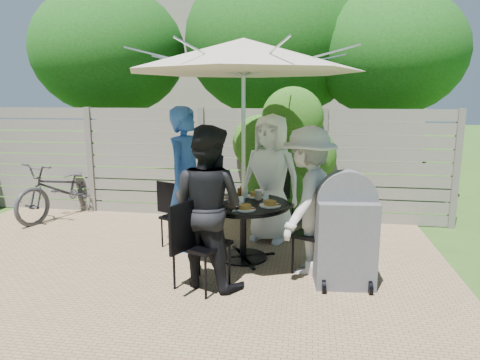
% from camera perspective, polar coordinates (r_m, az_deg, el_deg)
% --- Properties ---
extents(backyard_envelope, '(60.00, 60.00, 5.00)m').
position_cam_1_polar(backyard_envelope, '(14.29, 2.56, 13.36)').
color(backyard_envelope, '#2F5219').
rests_on(backyard_envelope, ground).
extents(patio_table, '(1.42, 1.42, 0.74)m').
position_cam_1_polar(patio_table, '(5.34, 0.44, -5.35)').
color(patio_table, black).
rests_on(patio_table, ground).
extents(umbrella, '(3.51, 3.51, 2.69)m').
position_cam_1_polar(umbrella, '(5.14, 0.47, 16.27)').
color(umbrella, silver).
rests_on(umbrella, ground).
extents(chair_back, '(0.63, 0.75, 0.98)m').
position_cam_1_polar(chair_back, '(6.24, 4.56, -5.06)').
color(chair_back, black).
rests_on(chair_back, ground).
extents(person_back, '(1.02, 0.82, 1.80)m').
position_cam_1_polar(person_back, '(5.98, 4.11, 0.19)').
color(person_back, white).
rests_on(person_back, ground).
extents(chair_left, '(0.67, 0.56, 0.88)m').
position_cam_1_polar(chair_left, '(5.90, -7.95, -6.39)').
color(chair_left, black).
rests_on(chair_left, ground).
extents(person_left, '(0.65, 0.80, 1.91)m').
position_cam_1_polar(person_left, '(5.65, -7.04, 0.06)').
color(person_left, blue).
rests_on(person_left, ground).
extents(chair_front, '(0.64, 0.77, 1.01)m').
position_cam_1_polar(chair_front, '(4.62, -5.22, -10.84)').
color(chair_front, black).
rests_on(chair_front, ground).
extents(person_front, '(1.01, 0.90, 1.74)m').
position_cam_1_polar(person_front, '(4.55, -4.38, -3.62)').
color(person_front, black).
rests_on(person_front, ground).
extents(chair_right, '(0.74, 0.62, 0.96)m').
position_cam_1_polar(chair_right, '(5.06, 10.32, -9.15)').
color(chair_right, black).
rests_on(chair_right, ground).
extents(person_right, '(0.95, 1.25, 1.71)m').
position_cam_1_polar(person_right, '(4.94, 9.04, -2.78)').
color(person_right, '#B6B3B0').
rests_on(person_right, ground).
extents(plate_back, '(0.26, 0.26, 0.06)m').
position_cam_1_polar(plate_back, '(5.59, 2.15, -1.99)').
color(plate_back, white).
rests_on(plate_back, patio_table).
extents(plate_left, '(0.26, 0.26, 0.06)m').
position_cam_1_polar(plate_left, '(5.44, -2.92, -2.34)').
color(plate_left, white).
rests_on(plate_left, patio_table).
extents(plate_front, '(0.26, 0.26, 0.06)m').
position_cam_1_polar(plate_front, '(4.97, -1.47, -3.64)').
color(plate_front, white).
rests_on(plate_front, patio_table).
extents(plate_right, '(0.26, 0.26, 0.06)m').
position_cam_1_polar(plate_right, '(5.12, 4.03, -3.21)').
color(plate_right, white).
rests_on(plate_right, patio_table).
extents(plate_extra, '(0.24, 0.24, 0.06)m').
position_cam_1_polar(plate_extra, '(4.94, 0.70, -3.73)').
color(plate_extra, white).
rests_on(plate_extra, patio_table).
extents(glass_back, '(0.07, 0.07, 0.14)m').
position_cam_1_polar(glass_back, '(5.53, 0.72, -1.62)').
color(glass_back, silver).
rests_on(glass_back, patio_table).
extents(glass_front, '(0.07, 0.07, 0.14)m').
position_cam_1_polar(glass_front, '(4.99, 0.14, -3.02)').
color(glass_front, silver).
rests_on(glass_front, patio_table).
extents(glass_right, '(0.07, 0.07, 0.14)m').
position_cam_1_polar(glass_right, '(5.24, 3.49, -2.35)').
color(glass_right, silver).
rests_on(glass_right, patio_table).
extents(syrup_jug, '(0.09, 0.09, 0.16)m').
position_cam_1_polar(syrup_jug, '(5.33, 0.12, -2.00)').
color(syrup_jug, '#59280C').
rests_on(syrup_jug, patio_table).
extents(coffee_cup, '(0.08, 0.08, 0.12)m').
position_cam_1_polar(coffee_cup, '(5.41, 2.46, -2.03)').
color(coffee_cup, '#C6B293').
rests_on(coffee_cup, patio_table).
extents(bicycle, '(1.18, 1.97, 0.98)m').
position_cam_1_polar(bicycle, '(7.82, -22.41, -1.11)').
color(bicycle, '#333338').
rests_on(bicycle, ground).
extents(bbq_grill, '(0.66, 0.54, 1.27)m').
position_cam_1_polar(bbq_grill, '(4.75, 13.80, -7.00)').
color(bbq_grill, '#55565A').
rests_on(bbq_grill, ground).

